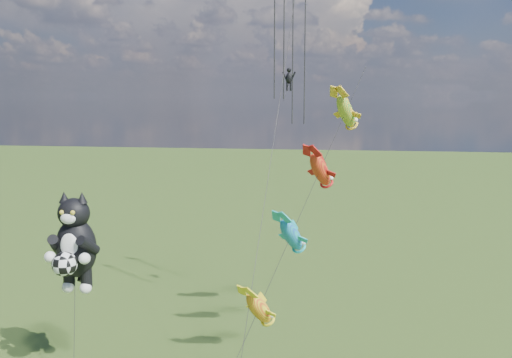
# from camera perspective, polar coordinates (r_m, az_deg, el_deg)

# --- Properties ---
(cat_kite_rig) EXTENTS (2.77, 4.26, 10.72)m
(cat_kite_rig) POSITION_cam_1_polar(r_m,az_deg,el_deg) (33.42, -17.72, -6.07)
(cat_kite_rig) COLOR brown
(cat_kite_rig) RESTS_ON ground
(fish_windsock_rig) EXTENTS (7.80, 14.04, 17.82)m
(fish_windsock_rig) POSITION_cam_1_polar(r_m,az_deg,el_deg) (32.27, 5.01, -2.32)
(fish_windsock_rig) COLOR brown
(fish_windsock_rig) RESTS_ON ground
(parafoil_rig) EXTENTS (2.64, 17.52, 25.01)m
(parafoil_rig) POSITION_cam_1_polar(r_m,az_deg,el_deg) (38.53, 3.30, 11.73)
(parafoil_rig) COLOR brown
(parafoil_rig) RESTS_ON ground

